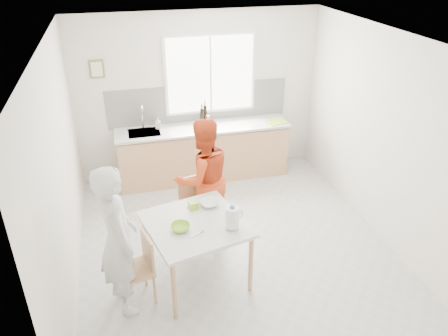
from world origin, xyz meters
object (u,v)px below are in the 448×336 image
(dining_table, at_px, (196,229))
(wine_bottle_a, at_px, (205,114))
(chair_left, at_px, (139,266))
(wine_bottle_b, at_px, (202,117))
(person_red, at_px, (203,179))
(person_white, at_px, (118,241))
(milk_jug, at_px, (233,217))
(chair_far, at_px, (195,205))
(bowl_white, at_px, (210,203))
(bowl_green, at_px, (180,227))

(dining_table, relative_size, wine_bottle_a, 3.96)
(dining_table, xyz_separation_m, chair_left, (-0.67, -0.16, -0.27))
(dining_table, relative_size, wine_bottle_b, 4.23)
(chair_left, relative_size, wine_bottle_a, 2.60)
(person_red, bearing_deg, dining_table, 59.74)
(person_white, bearing_deg, dining_table, -90.00)
(milk_jug, relative_size, wine_bottle_a, 0.84)
(chair_far, xyz_separation_m, bowl_white, (0.08, -0.56, 0.37))
(chair_left, xyz_separation_m, chair_far, (0.82, 1.03, 0.02))
(bowl_green, bearing_deg, dining_table, 27.18)
(person_white, xyz_separation_m, milk_jug, (1.23, -0.00, 0.09))
(chair_far, distance_m, wine_bottle_a, 1.91)
(wine_bottle_b, bearing_deg, wine_bottle_a, 48.61)
(dining_table, bearing_deg, bowl_white, 52.95)
(chair_left, bearing_deg, wine_bottle_b, 141.42)
(person_white, distance_m, milk_jug, 1.23)
(dining_table, distance_m, chair_left, 0.74)
(dining_table, distance_m, person_red, 0.97)
(person_white, bearing_deg, bowl_green, -94.23)
(dining_table, relative_size, milk_jug, 4.70)
(person_white, xyz_separation_m, person_red, (1.14, 1.12, -0.03))
(chair_left, distance_m, bowl_white, 1.09)
(person_red, bearing_deg, person_white, 31.48)
(dining_table, distance_m, milk_jug, 0.49)
(person_red, height_order, wine_bottle_a, person_red)
(person_white, relative_size, milk_jug, 6.46)
(bowl_green, xyz_separation_m, bowl_white, (0.42, 0.41, -0.01))
(chair_left, bearing_deg, person_red, 125.40)
(milk_jug, bearing_deg, person_red, 81.71)
(chair_far, xyz_separation_m, person_red, (0.13, 0.05, 0.36))
(bowl_green, bearing_deg, chair_far, 70.70)
(wine_bottle_b, bearing_deg, chair_far, -105.30)
(bowl_green, distance_m, wine_bottle_a, 2.84)
(dining_table, bearing_deg, wine_bottle_a, 75.45)
(dining_table, relative_size, bowl_white, 5.57)
(bowl_white, bearing_deg, wine_bottle_b, 80.45)
(dining_table, distance_m, wine_bottle_a, 2.72)
(chair_left, xyz_separation_m, milk_jug, (1.05, -0.04, 0.50))
(bowl_green, distance_m, milk_jug, 0.58)
(person_white, height_order, milk_jug, person_white)
(person_white, height_order, wine_bottle_a, person_white)
(chair_left, bearing_deg, person_white, -90.00)
(person_white, distance_m, wine_bottle_b, 3.10)
(person_white, bearing_deg, wine_bottle_a, -41.73)
(chair_left, distance_m, milk_jug, 1.16)
(bowl_white, relative_size, wine_bottle_a, 0.71)
(person_red, relative_size, bowl_green, 7.85)
(bowl_green, distance_m, bowl_white, 0.58)
(bowl_white, bearing_deg, chair_far, 98.09)
(wine_bottle_a, distance_m, wine_bottle_b, 0.10)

